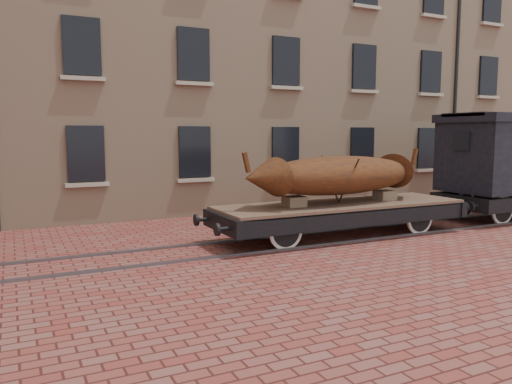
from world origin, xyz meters
name	(u,v)px	position (x,y,z in m)	size (l,w,h in m)	color
ground	(342,236)	(0.00, 0.00, 0.00)	(90.00, 90.00, 0.00)	maroon
warehouse_cream	(270,43)	(3.00, 9.99, 7.00)	(40.00, 10.19, 14.00)	#D8B18D
rail_track	(342,235)	(0.00, 0.00, 0.03)	(30.00, 1.52, 0.06)	#59595E
flatcar_wagon	(341,210)	(-0.05, 0.00, 0.75)	(7.92, 2.15, 1.20)	brown
iron_boat	(339,175)	(-0.15, 0.00, 1.70)	(5.94, 2.00, 1.45)	#602D0F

